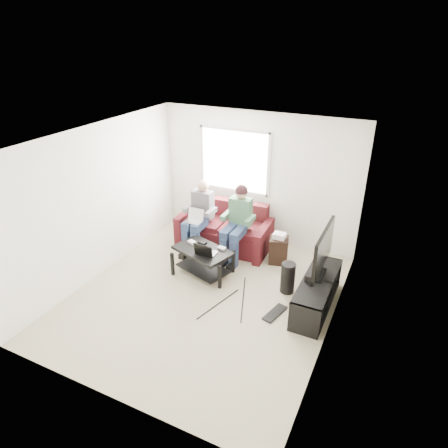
{
  "coord_description": "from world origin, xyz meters",
  "views": [
    {
      "loc": [
        2.61,
        -4.68,
        3.96
      ],
      "look_at": [
        0.06,
        0.6,
        1.06
      ],
      "focal_mm": 32.0,
      "sensor_mm": 36.0,
      "label": 1
    }
  ],
  "objects_px": {
    "tv": "(323,250)",
    "end_table": "(279,249)",
    "sofa": "(225,230)",
    "coffee_table": "(203,256)",
    "tv_stand": "(317,294)",
    "subwoofer": "(288,278)"
  },
  "relations": [
    {
      "from": "coffee_table",
      "to": "subwoofer",
      "type": "bearing_deg",
      "value": 5.04
    },
    {
      "from": "coffee_table",
      "to": "tv_stand",
      "type": "height_order",
      "value": "tv_stand"
    },
    {
      "from": "subwoofer",
      "to": "end_table",
      "type": "relative_size",
      "value": 0.89
    },
    {
      "from": "tv_stand",
      "to": "tv",
      "type": "height_order",
      "value": "tv"
    },
    {
      "from": "sofa",
      "to": "tv_stand",
      "type": "xyz_separation_m",
      "value": [
        2.14,
        -1.18,
        -0.09
      ]
    },
    {
      "from": "tv",
      "to": "subwoofer",
      "type": "xyz_separation_m",
      "value": [
        -0.52,
        0.09,
        -0.7
      ]
    },
    {
      "from": "sofa",
      "to": "end_table",
      "type": "relative_size",
      "value": 3.13
    },
    {
      "from": "sofa",
      "to": "tv",
      "type": "height_order",
      "value": "tv"
    },
    {
      "from": "coffee_table",
      "to": "tv",
      "type": "relative_size",
      "value": 1.02
    },
    {
      "from": "tv_stand",
      "to": "subwoofer",
      "type": "distance_m",
      "value": 0.56
    },
    {
      "from": "end_table",
      "to": "sofa",
      "type": "bearing_deg",
      "value": 172.15
    },
    {
      "from": "end_table",
      "to": "subwoofer",
      "type": "bearing_deg",
      "value": -62.12
    },
    {
      "from": "tv_stand",
      "to": "end_table",
      "type": "height_order",
      "value": "end_table"
    },
    {
      "from": "sofa",
      "to": "subwoofer",
      "type": "height_order",
      "value": "sofa"
    },
    {
      "from": "sofa",
      "to": "tv_stand",
      "type": "height_order",
      "value": "sofa"
    },
    {
      "from": "coffee_table",
      "to": "end_table",
      "type": "relative_size",
      "value": 1.88
    },
    {
      "from": "end_table",
      "to": "tv_stand",
      "type": "bearing_deg",
      "value": -46.4
    },
    {
      "from": "tv",
      "to": "end_table",
      "type": "xyz_separation_m",
      "value": [
        -0.96,
        0.91,
        -0.69
      ]
    },
    {
      "from": "tv_stand",
      "to": "end_table",
      "type": "xyz_separation_m",
      "value": [
        -0.97,
        1.01,
        0.04
      ]
    },
    {
      "from": "coffee_table",
      "to": "tv",
      "type": "bearing_deg",
      "value": 1.35
    },
    {
      "from": "tv",
      "to": "end_table",
      "type": "bearing_deg",
      "value": 136.5
    },
    {
      "from": "tv",
      "to": "end_table",
      "type": "height_order",
      "value": "tv"
    }
  ]
}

